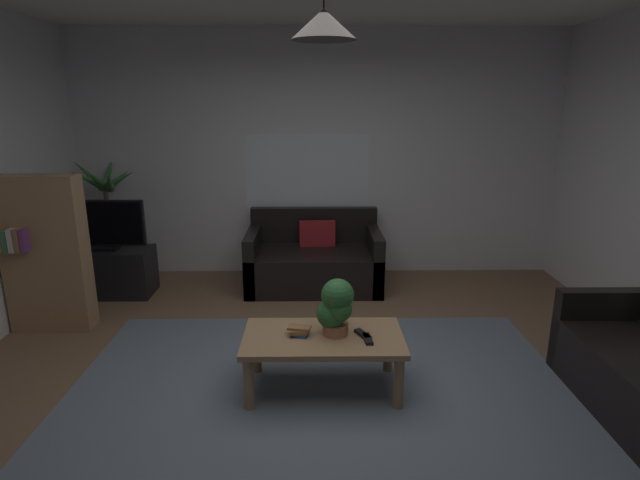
% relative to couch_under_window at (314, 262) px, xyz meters
% --- Properties ---
extents(floor, '(5.54, 5.42, 0.02)m').
position_rel_couch_under_window_xyz_m(floor, '(0.05, -2.21, -0.28)').
color(floor, brown).
rests_on(floor, ground).
extents(rug, '(3.60, 2.98, 0.01)m').
position_rel_couch_under_window_xyz_m(rug, '(0.05, -2.41, -0.27)').
color(rug, slate).
rests_on(rug, ground).
extents(wall_back, '(5.66, 0.06, 2.79)m').
position_rel_couch_under_window_xyz_m(wall_back, '(0.05, 0.53, 1.12)').
color(wall_back, silver).
rests_on(wall_back, ground).
extents(window_pane, '(1.42, 0.01, 1.06)m').
position_rel_couch_under_window_xyz_m(window_pane, '(-0.08, 0.50, 0.83)').
color(window_pane, white).
extents(couch_under_window, '(1.45, 0.88, 0.82)m').
position_rel_couch_under_window_xyz_m(couch_under_window, '(0.00, 0.00, 0.00)').
color(couch_under_window, black).
rests_on(couch_under_window, ground).
extents(coffee_table, '(1.12, 0.60, 0.42)m').
position_rel_couch_under_window_xyz_m(coffee_table, '(0.07, -2.12, 0.08)').
color(coffee_table, '#A87F56').
rests_on(coffee_table, ground).
extents(book_on_table_0, '(0.13, 0.13, 0.02)m').
position_rel_couch_under_window_xyz_m(book_on_table_0, '(-0.10, -2.11, 0.15)').
color(book_on_table_0, '#2D4C8C').
rests_on(book_on_table_0, coffee_table).
extents(book_on_table_1, '(0.13, 0.12, 0.03)m').
position_rel_couch_under_window_xyz_m(book_on_table_1, '(-0.11, -2.11, 0.18)').
color(book_on_table_1, '#99663F').
rests_on(book_on_table_1, coffee_table).
extents(book_on_table_2, '(0.17, 0.11, 0.02)m').
position_rel_couch_under_window_xyz_m(book_on_table_2, '(-0.10, -2.11, 0.20)').
color(book_on_table_2, '#99663F').
rests_on(book_on_table_2, coffee_table).
extents(remote_on_table_0, '(0.12, 0.17, 0.02)m').
position_rel_couch_under_window_xyz_m(remote_on_table_0, '(0.34, -2.13, 0.15)').
color(remote_on_table_0, black).
rests_on(remote_on_table_0, coffee_table).
extents(remote_on_table_1, '(0.06, 0.16, 0.02)m').
position_rel_couch_under_window_xyz_m(remote_on_table_1, '(0.37, -2.20, 0.15)').
color(remote_on_table_1, black).
rests_on(remote_on_table_1, coffee_table).
extents(potted_plant_on_table, '(0.26, 0.23, 0.41)m').
position_rel_couch_under_window_xyz_m(potted_plant_on_table, '(0.15, -2.10, 0.35)').
color(potted_plant_on_table, '#B77051').
rests_on(potted_plant_on_table, coffee_table).
extents(tv_stand, '(0.90, 0.44, 0.50)m').
position_rel_couch_under_window_xyz_m(tv_stand, '(-2.18, -0.25, -0.02)').
color(tv_stand, black).
rests_on(tv_stand, ground).
extents(tv, '(0.85, 0.16, 0.53)m').
position_rel_couch_under_window_xyz_m(tv, '(-2.18, -0.27, 0.50)').
color(tv, black).
rests_on(tv, tv_stand).
extents(potted_palm_corner, '(0.85, 0.87, 1.43)m').
position_rel_couch_under_window_xyz_m(potted_palm_corner, '(-2.31, 0.20, 0.40)').
color(potted_palm_corner, beige).
rests_on(potted_palm_corner, ground).
extents(bookshelf_corner, '(0.70, 0.31, 1.40)m').
position_rel_couch_under_window_xyz_m(bookshelf_corner, '(-2.36, -1.09, 0.43)').
color(bookshelf_corner, '#A87F56').
rests_on(bookshelf_corner, ground).
extents(pendant_lamp, '(0.40, 0.40, 0.44)m').
position_rel_couch_under_window_xyz_m(pendant_lamp, '(0.07, -2.12, 2.16)').
color(pendant_lamp, black).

